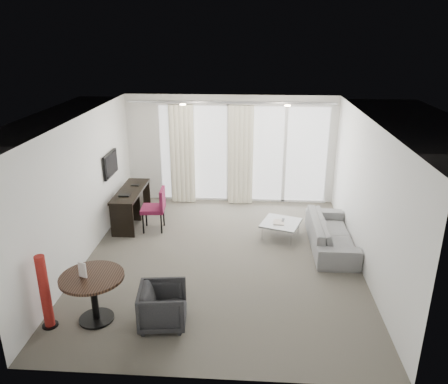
# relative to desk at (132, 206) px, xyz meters

# --- Properties ---
(floor) EXTENTS (5.00, 6.00, 0.00)m
(floor) POSITION_rel_desk_xyz_m (2.09, -1.51, -0.37)
(floor) COLOR #555147
(floor) RESTS_ON ground
(ceiling) EXTENTS (5.00, 6.00, 0.00)m
(ceiling) POSITION_rel_desk_xyz_m (2.09, -1.51, 2.23)
(ceiling) COLOR white
(ceiling) RESTS_ON ground
(wall_left) EXTENTS (0.00, 6.00, 2.60)m
(wall_left) POSITION_rel_desk_xyz_m (-0.41, -1.51, 0.93)
(wall_left) COLOR silver
(wall_left) RESTS_ON ground
(wall_right) EXTENTS (0.00, 6.00, 2.60)m
(wall_right) POSITION_rel_desk_xyz_m (4.59, -1.51, 0.93)
(wall_right) COLOR silver
(wall_right) RESTS_ON ground
(wall_front) EXTENTS (5.00, 0.00, 2.60)m
(wall_front) POSITION_rel_desk_xyz_m (2.09, -4.51, 0.93)
(wall_front) COLOR silver
(wall_front) RESTS_ON ground
(window_panel) EXTENTS (4.00, 0.02, 2.38)m
(window_panel) POSITION_rel_desk_xyz_m (2.39, 1.47, 0.83)
(window_panel) COLOR white
(window_panel) RESTS_ON ground
(window_frame) EXTENTS (4.10, 0.06, 2.44)m
(window_frame) POSITION_rel_desk_xyz_m (2.39, 1.46, 0.83)
(window_frame) COLOR white
(window_frame) RESTS_ON ground
(curtain_left) EXTENTS (0.60, 0.20, 2.38)m
(curtain_left) POSITION_rel_desk_xyz_m (0.94, 1.31, 0.83)
(curtain_left) COLOR #EEE8CA
(curtain_left) RESTS_ON ground
(curtain_right) EXTENTS (0.60, 0.20, 2.38)m
(curtain_right) POSITION_rel_desk_xyz_m (2.34, 1.31, 0.83)
(curtain_right) COLOR #EEE8CA
(curtain_right) RESTS_ON ground
(curtain_track) EXTENTS (4.80, 0.04, 0.04)m
(curtain_track) POSITION_rel_desk_xyz_m (2.09, 1.31, 2.08)
(curtain_track) COLOR #B2B2B7
(curtain_track) RESTS_ON ceiling
(downlight_a) EXTENTS (0.12, 0.12, 0.02)m
(downlight_a) POSITION_rel_desk_xyz_m (1.19, 0.09, 2.22)
(downlight_a) COLOR #FFE0B2
(downlight_a) RESTS_ON ceiling
(downlight_b) EXTENTS (0.12, 0.12, 0.02)m
(downlight_b) POSITION_rel_desk_xyz_m (3.29, 0.09, 2.22)
(downlight_b) COLOR #FFE0B2
(downlight_b) RESTS_ON ceiling
(desk) EXTENTS (0.50, 1.60, 0.75)m
(desk) POSITION_rel_desk_xyz_m (0.00, 0.00, 0.00)
(desk) COLOR black
(desk) RESTS_ON floor
(tv) EXTENTS (0.05, 0.80, 0.50)m
(tv) POSITION_rel_desk_xyz_m (-0.36, -0.06, 0.98)
(tv) COLOR black
(tv) RESTS_ON wall_left
(desk_chair) EXTENTS (0.53, 0.50, 0.93)m
(desk_chair) POSITION_rel_desk_xyz_m (0.56, -0.35, 0.09)
(desk_chair) COLOR maroon
(desk_chair) RESTS_ON floor
(round_table) EXTENTS (1.20, 1.20, 0.73)m
(round_table) POSITION_rel_desk_xyz_m (0.37, -3.45, -0.01)
(round_table) COLOR black
(round_table) RESTS_ON floor
(menu_card) EXTENTS (0.13, 0.06, 0.23)m
(menu_card) POSITION_rel_desk_xyz_m (0.27, -3.49, 0.35)
(menu_card) COLOR white
(menu_card) RESTS_ON round_table
(red_lamp) EXTENTS (0.23, 0.23, 1.13)m
(red_lamp) POSITION_rel_desk_xyz_m (-0.24, -3.64, 0.19)
(red_lamp) COLOR maroon
(red_lamp) RESTS_ON floor
(tub_armchair) EXTENTS (0.74, 0.72, 0.61)m
(tub_armchair) POSITION_rel_desk_xyz_m (1.39, -3.50, -0.07)
(tub_armchair) COLOR black
(tub_armchair) RESTS_ON floor
(coffee_table) EXTENTS (0.92, 0.92, 0.33)m
(coffee_table) POSITION_rel_desk_xyz_m (3.23, -0.52, -0.21)
(coffee_table) COLOR gray
(coffee_table) RESTS_ON floor
(remote) EXTENTS (0.08, 0.18, 0.02)m
(remote) POSITION_rel_desk_xyz_m (3.28, -0.45, -0.01)
(remote) COLOR black
(remote) RESTS_ON coffee_table
(magazine) EXTENTS (0.26, 0.32, 0.02)m
(magazine) POSITION_rel_desk_xyz_m (3.18, -0.54, -0.01)
(magazine) COLOR gray
(magazine) RESTS_ON coffee_table
(sofa) EXTENTS (0.78, 1.99, 0.58)m
(sofa) POSITION_rel_desk_xyz_m (4.18, -0.91, -0.08)
(sofa) COLOR slate
(sofa) RESTS_ON floor
(terrace_slab) EXTENTS (5.60, 3.00, 0.12)m
(terrace_slab) POSITION_rel_desk_xyz_m (2.39, 2.99, -0.43)
(terrace_slab) COLOR #4D4D50
(terrace_slab) RESTS_ON ground
(rattan_chair_a) EXTENTS (0.83, 0.83, 0.92)m
(rattan_chair_a) POSITION_rel_desk_xyz_m (3.26, 2.42, 0.08)
(rattan_chair_a) COLOR brown
(rattan_chair_a) RESTS_ON terrace_slab
(rattan_chair_b) EXTENTS (0.68, 0.68, 0.77)m
(rattan_chair_b) POSITION_rel_desk_xyz_m (4.22, 2.92, 0.01)
(rattan_chair_b) COLOR brown
(rattan_chair_b) RESTS_ON terrace_slab
(rattan_table) EXTENTS (0.57, 0.57, 0.56)m
(rattan_table) POSITION_rel_desk_xyz_m (3.65, 2.04, -0.10)
(rattan_table) COLOR brown
(rattan_table) RESTS_ON terrace_slab
(balustrade) EXTENTS (5.50, 0.06, 1.05)m
(balustrade) POSITION_rel_desk_xyz_m (2.39, 4.44, 0.13)
(balustrade) COLOR #B2B2B7
(balustrade) RESTS_ON terrace_slab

